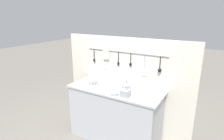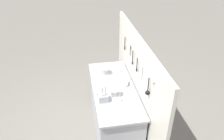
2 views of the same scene
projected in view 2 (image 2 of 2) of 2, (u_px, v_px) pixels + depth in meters
ground_plane at (113, 131)px, 3.56m from camera, size 20.00×20.00×0.00m
counter at (114, 110)px, 3.33m from camera, size 1.46×0.59×0.88m
back_wall at (136, 88)px, 3.19m from camera, size 2.26×0.11×1.62m
bowl_stack_nested_right at (105, 71)px, 3.38m from camera, size 0.14×0.14×0.12m
bowl_stack_short_front at (115, 92)px, 2.92m from camera, size 0.13×0.13×0.11m
plate_stack at (120, 82)px, 3.15m from camera, size 0.24×0.24×0.08m
steel_mixing_bowl at (100, 92)px, 2.98m from camera, size 0.12×0.12×0.03m
cutlery_caddy at (103, 97)px, 2.82m from camera, size 0.12×0.12×0.26m
cup_mid_row at (120, 100)px, 2.84m from camera, size 0.05×0.05×0.04m
cup_back_right at (100, 66)px, 3.57m from camera, size 0.05×0.05×0.04m
cup_back_left at (116, 69)px, 3.49m from camera, size 0.05×0.05×0.04m
cup_edge_near at (121, 70)px, 3.46m from camera, size 0.05×0.05×0.04m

